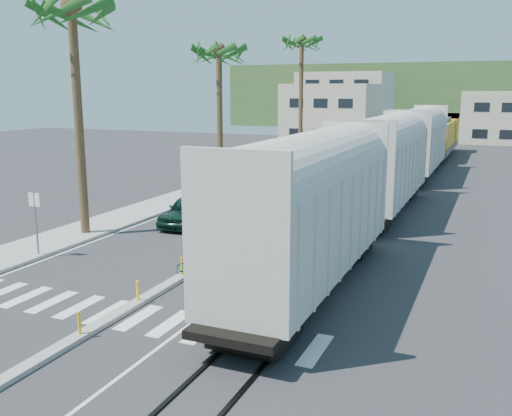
{
  "coord_description": "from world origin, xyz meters",
  "views": [
    {
      "loc": [
        11.04,
        -16.54,
        7.3
      ],
      "look_at": [
        1.12,
        6.8,
        2.0
      ],
      "focal_mm": 40.0,
      "sensor_mm": 36.0,
      "label": 1
    }
  ],
  "objects_px": {
    "cyclist": "(195,264)",
    "car_lead": "(191,210)",
    "street_sign": "(35,214)",
    "car_second": "(249,197)"
  },
  "relations": [
    {
      "from": "cyclist",
      "to": "car_lead",
      "type": "bearing_deg",
      "value": 41.33
    },
    {
      "from": "car_lead",
      "to": "cyclist",
      "type": "relative_size",
      "value": 2.17
    },
    {
      "from": "street_sign",
      "to": "car_lead",
      "type": "xyz_separation_m",
      "value": [
        3.12,
        8.09,
        -1.14
      ]
    },
    {
      "from": "street_sign",
      "to": "car_lead",
      "type": "bearing_deg",
      "value": 68.9
    },
    {
      "from": "street_sign",
      "to": "cyclist",
      "type": "distance_m",
      "value": 8.04
    },
    {
      "from": "street_sign",
      "to": "cyclist",
      "type": "xyz_separation_m",
      "value": [
        7.94,
        -0.13,
        -1.25
      ]
    },
    {
      "from": "street_sign",
      "to": "cyclist",
      "type": "height_order",
      "value": "street_sign"
    },
    {
      "from": "street_sign",
      "to": "car_lead",
      "type": "relative_size",
      "value": 0.61
    },
    {
      "from": "car_lead",
      "to": "car_second",
      "type": "height_order",
      "value": "car_lead"
    },
    {
      "from": "car_second",
      "to": "cyclist",
      "type": "relative_size",
      "value": 2.11
    }
  ]
}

